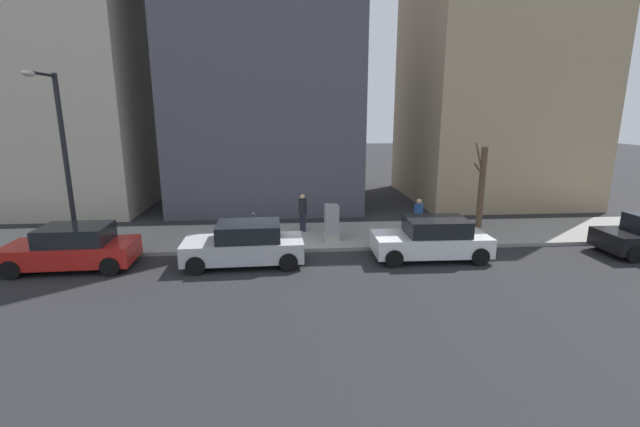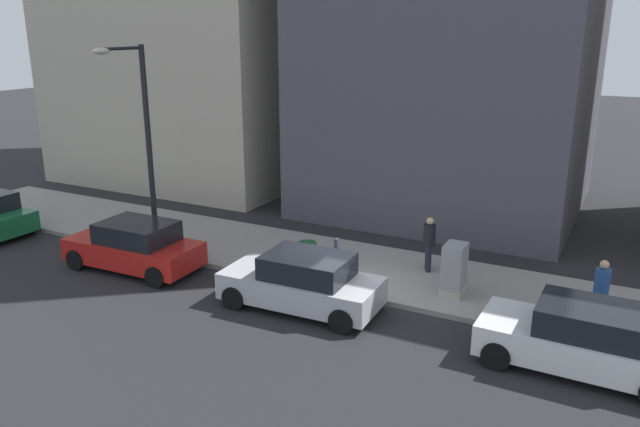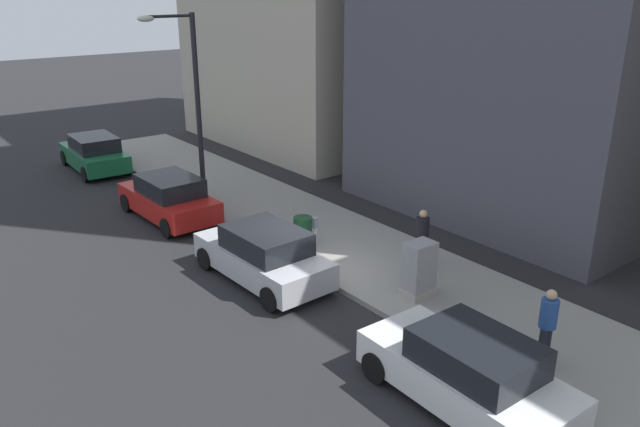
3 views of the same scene
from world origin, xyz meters
name	(u,v)px [view 2 (image 2 of 3)]	position (x,y,z in m)	size (l,w,h in m)	color
ground_plane	(346,297)	(0.00, 0.00, 0.00)	(120.00, 120.00, 0.00)	#232326
sidewalk	(374,271)	(2.00, 0.00, 0.07)	(4.00, 36.00, 0.15)	gray
parked_car_white	(582,339)	(-1.03, -6.11, 0.74)	(1.98, 4.23, 1.52)	white
parked_car_silver	(303,282)	(-1.13, 0.72, 0.74)	(2.05, 4.26, 1.52)	#B7B7BC
parked_car_red	(135,246)	(-1.07, 6.63, 0.74)	(2.03, 4.25, 1.52)	red
parking_meter	(337,256)	(0.45, 0.51, 0.98)	(0.14, 0.10, 1.35)	slate
utility_box	(454,270)	(1.30, -2.63, 0.85)	(0.83, 0.61, 1.43)	#A8A399
streetlamp	(142,132)	(0.28, 7.26, 4.02)	(1.97, 0.32, 6.50)	black
trash_bin	(307,257)	(0.90, 1.70, 0.60)	(0.56, 0.56, 0.90)	#14381E
pedestrian_near_meter	(601,288)	(1.20, -6.28, 1.09)	(0.40, 0.36, 1.66)	#1E1E2D
pedestrian_midblock	(429,241)	(2.61, -1.48, 1.09)	(0.38, 0.36, 1.66)	#1E1E2D
office_tower_right	(208,0)	(11.32, 12.87, 8.37)	(11.64, 11.64, 16.75)	#BCB29E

